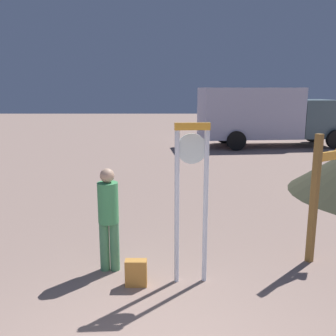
{
  "coord_description": "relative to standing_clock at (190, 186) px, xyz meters",
  "views": [
    {
      "loc": [
        0.17,
        -2.92,
        2.83
      ],
      "look_at": [
        0.2,
        4.74,
        1.2
      ],
      "focal_mm": 40.05,
      "sensor_mm": 36.0,
      "label": 1
    }
  ],
  "objects": [
    {
      "name": "standing_clock",
      "position": [
        0.0,
        0.0,
        0.0
      ],
      "size": [
        0.5,
        0.12,
        2.37
      ],
      "color": "silver",
      "rests_on": "ground_plane"
    },
    {
      "name": "person_near_clock",
      "position": [
        -1.26,
        0.34,
        -0.54
      ],
      "size": [
        0.32,
        0.32,
        1.65
      ],
      "color": "#49895E",
      "rests_on": "ground_plane"
    },
    {
      "name": "arrow_sign",
      "position": [
        2.27,
        0.81,
        -0.07
      ],
      "size": [
        0.85,
        0.64,
        2.14
      ],
      "color": "olive",
      "rests_on": "ground_plane"
    },
    {
      "name": "backpack",
      "position": [
        -0.8,
        -0.14,
        -1.27
      ],
      "size": [
        0.32,
        0.19,
        0.4
      ],
      "color": "#C78437",
      "rests_on": "ground_plane"
    },
    {
      "name": "box_truck_near",
      "position": [
        4.35,
        13.4,
        0.1
      ],
      "size": [
        6.97,
        3.1,
        2.86
      ],
      "color": "silver",
      "rests_on": "ground_plane"
    }
  ]
}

